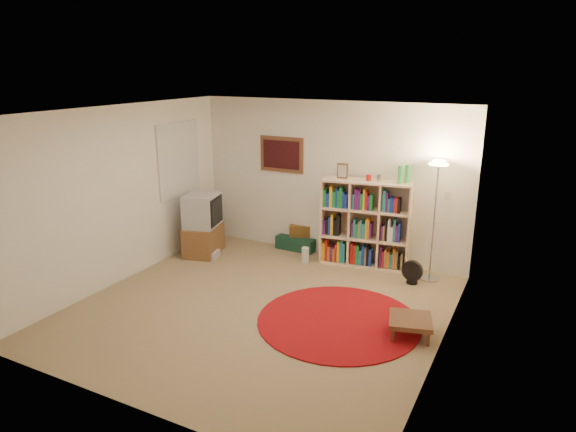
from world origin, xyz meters
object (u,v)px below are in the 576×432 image
(tv_stand, at_px, (203,225))
(suitcase, at_px, (299,242))
(bookshelf, at_px, (364,225))
(floor_lamp, at_px, (437,181))
(floor_fan, at_px, (412,272))
(side_table, at_px, (410,321))

(tv_stand, bearing_deg, suitcase, 22.86)
(bookshelf, height_order, tv_stand, bookshelf)
(floor_lamp, xyz_separation_m, suitcase, (-2.29, 0.33, -1.36))
(floor_lamp, xyz_separation_m, tv_stand, (-3.57, -0.63, -0.98))
(floor_fan, relative_size, side_table, 0.59)
(suitcase, bearing_deg, floor_fan, -13.76)
(side_table, bearing_deg, floor_lamp, 94.97)
(floor_fan, xyz_separation_m, tv_stand, (-3.38, -0.36, 0.32))
(floor_fan, distance_m, side_table, 1.52)
(suitcase, bearing_deg, side_table, -38.15)
(side_table, bearing_deg, floor_fan, 103.10)
(floor_lamp, height_order, side_table, floor_lamp)
(bookshelf, height_order, floor_fan, bookshelf)
(floor_fan, bearing_deg, side_table, -73.65)
(side_table, bearing_deg, tv_stand, 163.27)
(floor_lamp, distance_m, suitcase, 2.68)
(tv_stand, distance_m, suitcase, 1.64)
(tv_stand, bearing_deg, floor_lamp, -4.12)
(floor_lamp, bearing_deg, floor_fan, -125.49)
(tv_stand, bearing_deg, side_table, -30.83)
(floor_lamp, bearing_deg, side_table, -85.03)
(bookshelf, relative_size, floor_fan, 4.67)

